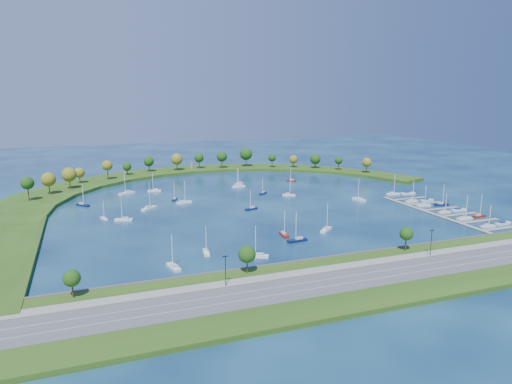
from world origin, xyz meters
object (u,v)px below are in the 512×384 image
object	(u,v)px
moored_boat_2	(251,208)
moored_boat_10	(239,183)
moored_boat_5	(359,199)
moored_boat_20	(104,218)
moored_boat_15	(258,255)
docked_boat_11	(408,193)
moored_boat_12	(297,239)
moored_boat_3	(326,229)
docked_boat_8	(412,201)
moored_boat_14	(174,266)
moored_boat_0	(263,193)
moored_boat_9	(291,180)
moored_boat_16	(289,194)
docked_boat_0	(488,225)
harbor_tower	(192,165)
docked_boat_1	(503,223)
moored_boat_17	(149,208)
moored_boat_11	(83,204)
moored_boat_19	(154,190)
moored_boat_6	(175,199)
docked_boat_4	(444,211)
docked_boat_10	(393,193)
docked_boat_5	(459,210)
docked_boat_2	(464,218)
moored_boat_4	(184,202)
moored_boat_8	(127,193)
docked_boat_3	(479,215)
moored_boat_18	(239,186)
dock_system	(443,212)
docked_boat_6	(424,205)
docked_boat_7	(441,204)
moored_boat_1	(206,251)
moored_boat_13	(284,234)
docked_boat_9	(427,200)

from	to	relation	value
moored_boat_2	moored_boat_10	distance (m)	71.53
moored_boat_5	moored_boat_20	xyz separation A→B (m)	(-142.22, 8.32, -0.09)
moored_boat_15	docked_boat_11	world-z (taller)	moored_boat_15
moored_boat_12	moored_boat_15	distance (m)	25.80
moored_boat_3	docked_boat_8	distance (m)	80.85
moored_boat_14	moored_boat_0	bearing A→B (deg)	-48.18
moored_boat_9	moored_boat_16	size ratio (longest dim) A/B	0.89
docked_boat_0	harbor_tower	bearing A→B (deg)	121.12
docked_boat_1	moored_boat_17	bearing A→B (deg)	143.40
moored_boat_11	moored_boat_19	world-z (taller)	moored_boat_11
moored_boat_6	docked_boat_4	distance (m)	149.56
docked_boat_8	moored_boat_14	bearing A→B (deg)	-167.85
docked_boat_10	docked_boat_5	bearing A→B (deg)	-70.08
docked_boat_2	moored_boat_16	bearing A→B (deg)	127.49
moored_boat_4	moored_boat_8	bearing A→B (deg)	117.09
moored_boat_4	moored_boat_0	bearing A→B (deg)	-2.01
moored_boat_9	docked_boat_3	size ratio (longest dim) A/B	0.90
moored_boat_0	moored_boat_18	size ratio (longest dim) A/B	0.79
dock_system	docked_boat_11	distance (m)	46.33
moored_boat_8	moored_boat_16	xyz separation A→B (m)	(92.48, -39.67, -0.11)
docked_boat_5	docked_boat_6	bearing A→B (deg)	129.65
docked_boat_3	moored_boat_18	bearing A→B (deg)	124.97
harbor_tower	moored_boat_14	size ratio (longest dim) A/B	0.36
docked_boat_3	docked_boat_7	world-z (taller)	docked_boat_7
moored_boat_14	moored_boat_8	bearing A→B (deg)	-10.86
moored_boat_9	docked_boat_11	xyz separation A→B (m)	(49.76, -64.88, -0.19)
moored_boat_0	moored_boat_4	distance (m)	52.07
moored_boat_1	moored_boat_2	world-z (taller)	moored_boat_1
moored_boat_18	docked_boat_6	world-z (taller)	moored_boat_18
moored_boat_3	docked_boat_1	distance (m)	86.68
moored_boat_20	docked_boat_2	distance (m)	179.15
moored_boat_5	docked_boat_2	bearing A→B (deg)	-168.30
moored_boat_3	moored_boat_18	distance (m)	109.37
moored_boat_15	docked_boat_6	bearing A→B (deg)	-135.32
moored_boat_9	docked_boat_4	xyz separation A→B (m)	(37.43, -109.94, 0.01)
moored_boat_3	moored_boat_13	size ratio (longest dim) A/B	1.12
moored_boat_14	docked_boat_9	size ratio (longest dim) A/B	1.54
moored_boat_1	docked_boat_5	size ratio (longest dim) A/B	1.28
moored_boat_8	docked_boat_7	xyz separation A→B (m)	(162.12, -92.30, -0.10)
moored_boat_10	docked_boat_8	bearing A→B (deg)	99.50
moored_boat_4	moored_boat_20	xyz separation A→B (m)	(-44.37, -20.21, -0.09)
moored_boat_13	docked_boat_2	size ratio (longest dim) A/B	0.91
moored_boat_1	moored_boat_8	distance (m)	124.71
moored_boat_10	docked_boat_5	distance (m)	140.81
docked_boat_11	moored_boat_5	bearing A→B (deg)	-164.51
docked_boat_1	docked_boat_6	bearing A→B (deg)	96.97
moored_boat_9	moored_boat_16	bearing A→B (deg)	116.94
moored_boat_4	moored_boat_11	world-z (taller)	moored_boat_4
moored_boat_18	docked_boat_7	bearing A→B (deg)	129.63
moored_boat_1	docked_boat_10	distance (m)	149.28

